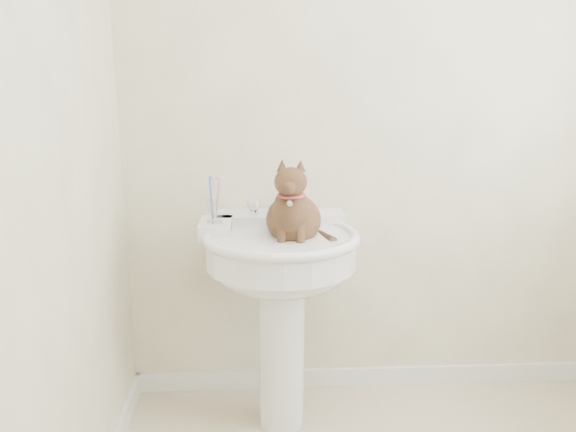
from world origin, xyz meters
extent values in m
cube|color=white|center=(0.00, 1.09, 0.04)|extent=(2.20, 0.02, 0.09)
cylinder|color=white|center=(-0.43, 0.80, 0.34)|extent=(0.19, 0.19, 0.67)
cylinder|color=white|center=(-0.43, 0.80, 0.78)|extent=(0.59, 0.59, 0.13)
ellipsoid|color=white|center=(-0.43, 0.80, 0.71)|extent=(0.55, 0.47, 0.21)
torus|color=white|center=(-0.43, 0.80, 0.83)|extent=(0.63, 0.63, 0.04)
cube|color=white|center=(-0.43, 1.01, 0.85)|extent=(0.55, 0.15, 0.06)
cube|color=white|center=(-0.69, 0.89, 0.85)|extent=(0.13, 0.20, 0.06)
cylinder|color=silver|center=(-0.43, 0.97, 0.90)|extent=(0.05, 0.05, 0.05)
cylinder|color=silver|center=(-0.43, 0.92, 0.93)|extent=(0.04, 0.04, 0.14)
sphere|color=white|center=(-0.54, 0.99, 0.92)|extent=(0.06, 0.06, 0.06)
sphere|color=white|center=(-0.32, 0.99, 0.92)|extent=(0.06, 0.06, 0.06)
cube|color=#F7613C|center=(-0.36, 1.06, 0.89)|extent=(0.10, 0.08, 0.03)
cylinder|color=silver|center=(-0.69, 0.86, 0.88)|extent=(0.07, 0.07, 0.01)
cylinder|color=white|center=(-0.69, 0.86, 0.93)|extent=(0.06, 0.06, 0.09)
cylinder|color=blue|center=(-0.71, 0.86, 0.98)|extent=(0.01, 0.01, 0.17)
cylinder|color=silver|center=(-0.69, 0.86, 0.98)|extent=(0.01, 0.01, 0.17)
cylinder|color=#CF7B80|center=(-0.68, 0.86, 0.98)|extent=(0.01, 0.01, 0.17)
ellipsoid|color=brown|center=(-0.38, 0.83, 0.90)|extent=(0.22, 0.25, 0.20)
ellipsoid|color=brown|center=(-0.38, 0.74, 0.96)|extent=(0.14, 0.13, 0.18)
ellipsoid|color=brown|center=(-0.38, 0.71, 1.08)|extent=(0.12, 0.11, 0.11)
cone|color=brown|center=(-0.42, 0.73, 1.13)|extent=(0.04, 0.04, 0.05)
cone|color=brown|center=(-0.35, 0.73, 1.13)|extent=(0.04, 0.04, 0.05)
cylinder|color=brown|center=(-0.27, 0.85, 0.83)|extent=(0.03, 0.03, 0.23)
torus|color=maroon|center=(-0.38, 0.72, 1.02)|extent=(0.10, 0.10, 0.01)
camera|label=1|loc=(-0.52, -1.49, 1.53)|focal=38.00mm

